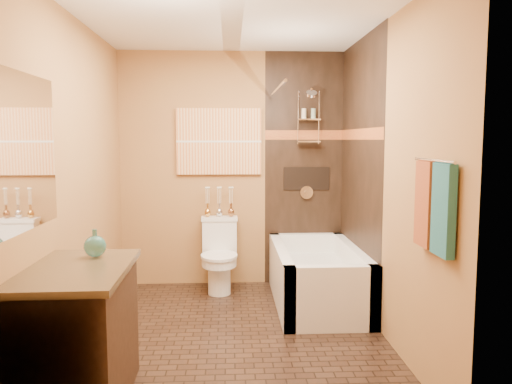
{
  "coord_description": "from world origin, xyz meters",
  "views": [
    {
      "loc": [
        -0.02,
        -3.87,
        1.57
      ],
      "look_at": [
        0.2,
        0.4,
        1.12
      ],
      "focal_mm": 35.0,
      "sensor_mm": 36.0,
      "label": 1
    }
  ],
  "objects": [
    {
      "name": "floor",
      "position": [
        0.0,
        0.0,
        0.0
      ],
      "size": [
        3.0,
        3.0,
        0.0
      ],
      "primitive_type": "plane",
      "color": "black",
      "rests_on": "ground"
    },
    {
      "name": "vanity_mirror",
      "position": [
        -1.19,
        -1.0,
        1.5
      ],
      "size": [
        0.01,
        1.0,
        0.9
      ],
      "primitive_type": "cube",
      "color": "white",
      "rests_on": "wall_left"
    },
    {
      "name": "vanity",
      "position": [
        -0.92,
        -1.0,
        0.42
      ],
      "size": [
        0.59,
        0.95,
        0.83
      ],
      "rotation": [
        0.0,
        0.0,
        0.02
      ],
      "color": "black",
      "rests_on": "floor"
    },
    {
      "name": "sunset_painting",
      "position": [
        -0.14,
        1.48,
        1.55
      ],
      "size": [
        0.9,
        0.04,
        0.7
      ],
      "primitive_type": "cube",
      "color": "orange",
      "rests_on": "wall_back"
    },
    {
      "name": "teal_bottle",
      "position": [
        -0.87,
        -0.75,
        0.92
      ],
      "size": [
        0.16,
        0.16,
        0.22
      ],
      "primitive_type": null,
      "rotation": [
        0.0,
        0.0,
        0.14
      ],
      "color": "#257068",
      "rests_on": "vanity"
    },
    {
      "name": "toilet",
      "position": [
        -0.14,
        1.22,
        0.38
      ],
      "size": [
        0.38,
        0.57,
        0.75
      ],
      "rotation": [
        0.0,
        0.0,
        0.02
      ],
      "color": "white",
      "rests_on": "floor"
    },
    {
      "name": "alcove_tile_back",
      "position": [
        0.78,
        1.49,
        1.25
      ],
      "size": [
        0.85,
        0.01,
        2.5
      ],
      "primitive_type": "cube",
      "color": "black",
      "rests_on": "wall_back"
    },
    {
      "name": "mosaic_band_back",
      "position": [
        0.78,
        1.48,
        1.62
      ],
      "size": [
        0.85,
        0.01,
        0.1
      ],
      "primitive_type": "cube",
      "color": "#94351B",
      "rests_on": "alcove_tile_back"
    },
    {
      "name": "towel_bar",
      "position": [
        1.15,
        -1.05,
        1.45
      ],
      "size": [
        0.02,
        0.55,
        0.02
      ],
      "primitive_type": "cylinder",
      "rotation": [
        1.57,
        0.0,
        0.0
      ],
      "color": "silver",
      "rests_on": "wall_right"
    },
    {
      "name": "mosaic_band_right",
      "position": [
        1.18,
        0.75,
        1.62
      ],
      "size": [
        0.01,
        1.5,
        0.1
      ],
      "primitive_type": "cube",
      "color": "#94351B",
      "rests_on": "alcove_tile_right"
    },
    {
      "name": "wall_left",
      "position": [
        -1.2,
        0.0,
        1.25
      ],
      "size": [
        0.02,
        3.0,
        2.5
      ],
      "primitive_type": "cube",
      "color": "#A4763F",
      "rests_on": "floor"
    },
    {
      "name": "curtain_rod",
      "position": [
        0.4,
        0.75,
        2.02
      ],
      "size": [
        0.03,
        1.55,
        0.03
      ],
      "primitive_type": "cylinder",
      "rotation": [
        1.57,
        0.0,
        0.0
      ],
      "color": "silver",
      "rests_on": "wall_back"
    },
    {
      "name": "towel_teal",
      "position": [
        1.16,
        -1.18,
        1.18
      ],
      "size": [
        0.05,
        0.22,
        0.52
      ],
      "primitive_type": "cube",
      "color": "#1D5561",
      "rests_on": "towel_bar"
    },
    {
      "name": "ceiling",
      "position": [
        0.0,
        0.0,
        2.5
      ],
      "size": [
        3.0,
        3.0,
        0.0
      ],
      "primitive_type": "plane",
      "color": "silver",
      "rests_on": "wall_back"
    },
    {
      "name": "shower_fixtures",
      "position": [
        0.8,
        1.38,
        1.67
      ],
      "size": [
        0.24,
        0.33,
        1.16
      ],
      "color": "silver",
      "rests_on": "floor"
    },
    {
      "name": "alcove_niche",
      "position": [
        0.8,
        1.48,
        1.15
      ],
      "size": [
        0.5,
        0.01,
        0.25
      ],
      "primitive_type": "cube",
      "color": "black",
      "rests_on": "alcove_tile_back"
    },
    {
      "name": "wall_right",
      "position": [
        1.2,
        0.0,
        1.25
      ],
      "size": [
        0.02,
        3.0,
        2.5
      ],
      "primitive_type": "cube",
      "color": "#A4763F",
      "rests_on": "floor"
    },
    {
      "name": "bud_vases",
      "position": [
        -0.14,
        1.39,
        0.92
      ],
      "size": [
        0.31,
        0.07,
        0.31
      ],
      "color": "#C48C3D",
      "rests_on": "toilet"
    },
    {
      "name": "towel_rust",
      "position": [
        1.16,
        -0.92,
        1.18
      ],
      "size": [
        0.05,
        0.22,
        0.52
      ],
      "primitive_type": "cube",
      "color": "#92391A",
      "rests_on": "towel_bar"
    },
    {
      "name": "wall_back",
      "position": [
        0.0,
        1.5,
        1.25
      ],
      "size": [
        2.4,
        0.02,
        2.5
      ],
      "primitive_type": "cube",
      "color": "#A4763F",
      "rests_on": "floor"
    },
    {
      "name": "wall_front",
      "position": [
        0.0,
        -1.5,
        1.25
      ],
      "size": [
        2.4,
        0.02,
        2.5
      ],
      "primitive_type": "cube",
      "color": "#A4763F",
      "rests_on": "floor"
    },
    {
      "name": "alcove_tile_right",
      "position": [
        1.19,
        0.75,
        1.25
      ],
      "size": [
        0.01,
        1.5,
        2.5
      ],
      "primitive_type": "cube",
      "color": "black",
      "rests_on": "wall_right"
    },
    {
      "name": "bathtub",
      "position": [
        0.8,
        0.75,
        0.22
      ],
      "size": [
        0.8,
        1.5,
        0.55
      ],
      "color": "white",
      "rests_on": "floor"
    }
  ]
}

